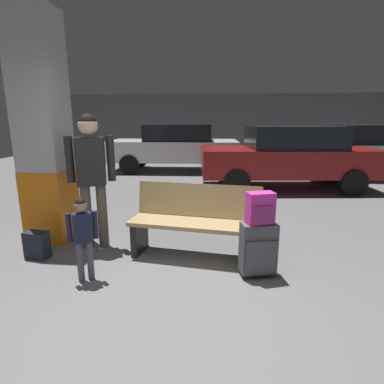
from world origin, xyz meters
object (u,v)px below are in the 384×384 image
object	(u,v)px
backpack_bright	(260,209)
child	(83,231)
parked_car_far	(175,146)
parked_car_near	(287,156)
suitcase	(258,248)
adult	(91,168)
backpack_dark_floor	(37,245)
structural_pillar	(44,132)
bench	(195,222)
parked_car_side	(374,150)

from	to	relation	value
backpack_bright	child	xyz separation A→B (m)	(-1.83, -0.28, -0.21)
parked_car_far	parked_car_near	bearing A→B (deg)	-36.67
suitcase	child	xyz separation A→B (m)	(-1.83, -0.28, 0.24)
parked_car_near	adult	bearing A→B (deg)	-129.22
backpack_dark_floor	structural_pillar	bearing A→B (deg)	102.57
suitcase	adult	bearing A→B (deg)	164.31
suitcase	backpack_bright	world-z (taller)	backpack_bright
bench	suitcase	world-z (taller)	bench
child	parked_car_near	bearing A→B (deg)	58.17
child	adult	distance (m)	1.04
child	parked_car_far	bearing A→B (deg)	90.99
backpack_bright	parked_car_side	xyz separation A→B (m)	(3.95, 6.29, 0.03)
adult	parked_car_far	distance (m)	6.31
structural_pillar	backpack_bright	distance (m)	3.03
adult	parked_car_far	xyz separation A→B (m)	(0.12, 6.30, -0.28)
structural_pillar	backpack_bright	bearing A→B (deg)	-16.62
adult	child	bearing A→B (deg)	-74.53
structural_pillar	parked_car_side	xyz separation A→B (m)	(6.76, 5.45, -0.71)
adult	parked_car_near	xyz separation A→B (m)	(3.24, 3.97, -0.28)
adult	parked_car_side	size ratio (longest dim) A/B	0.42
backpack_bright	parked_car_near	size ratio (longest dim) A/B	0.08
backpack_dark_floor	parked_car_side	bearing A→B (deg)	42.67
parked_car_side	structural_pillar	bearing A→B (deg)	-141.12
structural_pillar	parked_car_far	size ratio (longest dim) A/B	0.73
backpack_dark_floor	bench	bearing A→B (deg)	8.10
backpack_bright	adult	distance (m)	2.18
parked_car_near	child	bearing A→B (deg)	-121.83
parked_car_side	backpack_dark_floor	bearing A→B (deg)	-137.33
parked_car_side	parked_car_far	bearing A→B (deg)	174.29
structural_pillar	adult	world-z (taller)	structural_pillar
bench	child	world-z (taller)	child
parked_car_side	backpack_bright	bearing A→B (deg)	-122.13
parked_car_side	parked_car_near	distance (m)	3.28
adult	backpack_dark_floor	bearing A→B (deg)	-146.63
suitcase	parked_car_far	xyz separation A→B (m)	(-1.96, 6.88, 0.48)
child	adult	bearing A→B (deg)	105.47
structural_pillar	parked_car_side	world-z (taller)	structural_pillar
parked_car_far	suitcase	bearing A→B (deg)	-74.13
structural_pillar	parked_car_near	xyz separation A→B (m)	(3.98, 3.72, -0.71)
structural_pillar	adult	xyz separation A→B (m)	(0.74, -0.26, -0.44)
parked_car_side	parked_car_far	distance (m)	5.94
suitcase	backpack_bright	bearing A→B (deg)	-24.53
bench	child	size ratio (longest dim) A/B	1.82
backpack_dark_floor	parked_car_far	bearing A→B (deg)	83.95
backpack_dark_floor	backpack_bright	bearing A→B (deg)	-4.10
child	parked_car_far	size ratio (longest dim) A/B	0.22
suitcase	adult	size ratio (longest dim) A/B	0.34
bench	parked_car_near	size ratio (longest dim) A/B	0.39
suitcase	backpack_dark_floor	bearing A→B (deg)	175.91
structural_pillar	child	distance (m)	1.77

